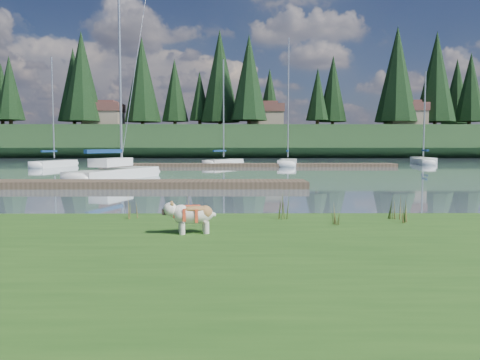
{
  "coord_description": "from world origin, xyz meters",
  "views": [
    {
      "loc": [
        0.92,
        -11.57,
        1.8
      ],
      "look_at": [
        1.01,
        -0.5,
        1.01
      ],
      "focal_mm": 35.0,
      "sensor_mm": 36.0,
      "label": 1
    }
  ],
  "objects": [
    {
      "name": "sailboat_bg_2",
      "position": [
        -0.03,
        33.55,
        0.33
      ],
      "size": [
        4.16,
        6.5,
        10.11
      ],
      "rotation": [
        0.0,
        0.0,
        1.1
      ],
      "color": "white",
      "rests_on": "ground"
    },
    {
      "name": "house_1",
      "position": [
        6.0,
        71.0,
        7.31
      ],
      "size": [
        6.3,
        5.3,
        4.65
      ],
      "color": "gray",
      "rests_on": "ridge"
    },
    {
      "name": "conifer_4",
      "position": [
        3.0,
        66.0,
        13.09
      ],
      "size": [
        6.16,
        6.16,
        15.1
      ],
      "color": "#382619",
      "rests_on": "ridge"
    },
    {
      "name": "weed_1",
      "position": [
        1.85,
        -2.3,
        0.6
      ],
      "size": [
        0.17,
        0.14,
        0.59
      ],
      "color": "#475B23",
      "rests_on": "bank"
    },
    {
      "name": "sailboat_bg_3",
      "position": [
        5.88,
        33.24,
        0.32
      ],
      "size": [
        2.72,
        8.32,
        11.99
      ],
      "rotation": [
        0.0,
        0.0,
        1.43
      ],
      "color": "white",
      "rests_on": "ground"
    },
    {
      "name": "conifer_5",
      "position": [
        15.0,
        70.0,
        10.83
      ],
      "size": [
        3.96,
        3.96,
        10.35
      ],
      "color": "#382619",
      "rests_on": "ridge"
    },
    {
      "name": "mud_lip",
      "position": [
        0.0,
        -1.6,
        0.07
      ],
      "size": [
        60.0,
        0.5,
        0.14
      ],
      "primitive_type": "cube",
      "color": "#33281C",
      "rests_on": "ground"
    },
    {
      "name": "sailboat_bg_5",
      "position": [
        22.29,
        42.17,
        0.32
      ],
      "size": [
        2.3,
        7.2,
        10.23
      ],
      "rotation": [
        0.0,
        0.0,
        1.44
      ],
      "color": "white",
      "rests_on": "ground"
    },
    {
      "name": "weed_4",
      "position": [
        2.81,
        -2.98,
        0.53
      ],
      "size": [
        0.17,
        0.14,
        0.43
      ],
      "color": "#475B23",
      "rests_on": "bank"
    },
    {
      "name": "ridge",
      "position": [
        0.0,
        73.0,
        2.5
      ],
      "size": [
        200.0,
        20.0,
        5.0
      ],
      "primitive_type": "cube",
      "color": "#1A3118",
      "rests_on": "ground"
    },
    {
      "name": "house_0",
      "position": [
        -22.0,
        70.0,
        7.31
      ],
      "size": [
        6.3,
        5.3,
        4.65
      ],
      "color": "gray",
      "rests_on": "ridge"
    },
    {
      "name": "conifer_7",
      "position": [
        42.0,
        71.0,
        12.19
      ],
      "size": [
        5.28,
        5.28,
        13.2
      ],
      "color": "#382619",
      "rests_on": "ridge"
    },
    {
      "name": "weed_3",
      "position": [
        -1.16,
        -2.21,
        0.55
      ],
      "size": [
        0.17,
        0.14,
        0.49
      ],
      "color": "#475B23",
      "rests_on": "bank"
    },
    {
      "name": "dock_far",
      "position": [
        2.0,
        30.0,
        0.15
      ],
      "size": [
        26.0,
        2.2,
        0.3
      ],
      "primitive_type": "cube",
      "color": "#4C3D2C",
      "rests_on": "ground"
    },
    {
      "name": "dock_near",
      "position": [
        -4.0,
        9.0,
        0.15
      ],
      "size": [
        16.0,
        2.0,
        0.3
      ],
      "primitive_type": "cube",
      "color": "#4C3D2C",
      "rests_on": "ground"
    },
    {
      "name": "conifer_6",
      "position": [
        28.0,
        68.0,
        13.99
      ],
      "size": [
        7.04,
        7.04,
        17.0
      ],
      "color": "#382619",
      "rests_on": "ridge"
    },
    {
      "name": "house_2",
      "position": [
        30.0,
        69.0,
        7.31
      ],
      "size": [
        6.3,
        5.3,
        4.65
      ],
      "color": "gray",
      "rests_on": "ridge"
    },
    {
      "name": "conifer_2",
      "position": [
        -25.0,
        68.0,
        13.54
      ],
      "size": [
        6.6,
        6.6,
        16.05
      ],
      "color": "#382619",
      "rests_on": "ridge"
    },
    {
      "name": "sailboat_bg_4",
      "position": [
        19.94,
        36.09,
        0.33
      ],
      "size": [
        2.35,
        6.38,
        9.43
      ],
      "rotation": [
        0.0,
        0.0,
        1.39
      ],
      "color": "white",
      "rests_on": "ground"
    },
    {
      "name": "bulldog",
      "position": [
        0.18,
        -3.81,
        0.68
      ],
      "size": [
        0.89,
        0.46,
        0.53
      ],
      "rotation": [
        0.0,
        0.0,
        3.33
      ],
      "color": "silver",
      "rests_on": "bank"
    },
    {
      "name": "ground",
      "position": [
        0.0,
        30.0,
        0.0
      ],
      "size": [
        200.0,
        200.0,
        0.0
      ],
      "primitive_type": "plane",
      "color": "gray",
      "rests_on": "ground"
    },
    {
      "name": "bank",
      "position": [
        0.0,
        -6.0,
        0.17
      ],
      "size": [
        60.0,
        9.0,
        0.35
      ],
      "primitive_type": "cube",
      "color": "#2A5319",
      "rests_on": "ground"
    },
    {
      "name": "weed_5",
      "position": [
        4.13,
        -2.73,
        0.57
      ],
      "size": [
        0.17,
        0.14,
        0.52
      ],
      "color": "#475B23",
      "rests_on": "bank"
    },
    {
      "name": "weed_2",
      "position": [
        4.11,
        -2.29,
        0.57
      ],
      "size": [
        0.17,
        0.14,
        0.53
      ],
      "color": "#475B23",
      "rests_on": "bank"
    },
    {
      "name": "weed_0",
      "position": [
        0.01,
        -2.74,
        0.6
      ],
      "size": [
        0.17,
        0.14,
        0.6
      ],
      "color": "#475B23",
      "rests_on": "bank"
    },
    {
      "name": "conifer_1",
      "position": [
        -40.0,
        71.0,
        11.28
      ],
      "size": [
        4.4,
        4.4,
        11.3
      ],
      "color": "#382619",
      "rests_on": "ridge"
    },
    {
      "name": "sailboat_main",
      "position": [
        -5.57,
        14.78,
        0.42
      ],
      "size": [
        3.97,
        8.32,
        11.88
      ],
      "rotation": [
        0.0,
        0.0,
        1.27
      ],
      "color": "white",
      "rests_on": "ground"
    },
    {
      "name": "sailboat_bg_0",
      "position": [
        -15.06,
        30.35,
        0.33
      ],
      "size": [
        2.33,
        6.71,
        9.72
      ],
      "rotation": [
        0.0,
        0.0,
        1.41
      ],
      "color": "white",
      "rests_on": "ground"
    },
    {
      "name": "conifer_3",
      "position": [
        -10.0,
        72.0,
        11.74
      ],
      "size": [
        4.84,
        4.84,
        12.25
      ],
      "color": "#382619",
      "rests_on": "ridge"
    }
  ]
}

